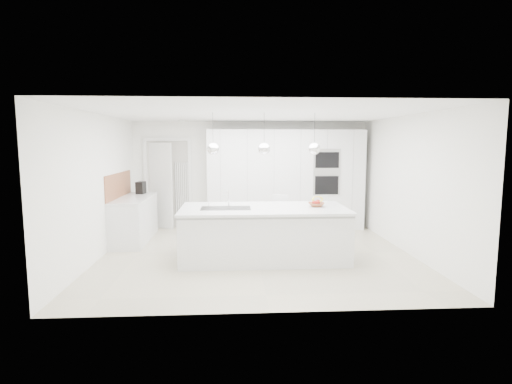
{
  "coord_description": "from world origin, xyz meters",
  "views": [
    {
      "loc": [
        -0.43,
        -6.99,
        1.99
      ],
      "look_at": [
        0.0,
        0.3,
        1.1
      ],
      "focal_mm": 28.0,
      "sensor_mm": 36.0,
      "label": 1
    }
  ],
  "objects": [
    {
      "name": "banana_bunch",
      "position": [
        1.05,
        -0.19,
        1.02
      ],
      "size": [
        0.25,
        0.18,
        0.23
      ],
      "primitive_type": "torus",
      "rotation": [
        1.22,
        0.0,
        0.35
      ],
      "color": "yellow",
      "rests_on": "fruit_bowl"
    },
    {
      "name": "oak_backsplash",
      "position": [
        -2.74,
        1.2,
        1.15
      ],
      "size": [
        0.02,
        1.8,
        0.5
      ],
      "primitive_type": "cube",
      "color": "#A46442",
      "rests_on": "wall_left"
    },
    {
      "name": "pendant_left",
      "position": [
        -0.75,
        -0.3,
        1.9
      ],
      "size": [
        0.2,
        0.2,
        0.2
      ],
      "primitive_type": "sphere",
      "color": "white",
      "rests_on": "ceiling"
    },
    {
      "name": "radiator",
      "position": [
        -1.63,
        2.46,
        0.85
      ],
      "size": [
        0.32,
        0.04,
        1.4
      ],
      "primitive_type": null,
      "color": "white",
      "rests_on": "floor"
    },
    {
      "name": "apple_extra_3",
      "position": [
        1.03,
        -0.24,
        0.97
      ],
      "size": [
        0.08,
        0.08,
        0.08
      ],
      "primitive_type": "sphere",
      "color": "#AC2019",
      "rests_on": "fruit_bowl"
    },
    {
      "name": "pendant_right",
      "position": [
        0.95,
        -0.3,
        1.9
      ],
      "size": [
        0.2,
        0.2,
        0.2
      ],
      "primitive_type": "sphere",
      "color": "white",
      "rests_on": "ceiling"
    },
    {
      "name": "wall_left",
      "position": [
        -2.75,
        0.0,
        1.25
      ],
      "size": [
        0.0,
        5.0,
        5.0
      ],
      "primitive_type": "plane",
      "rotation": [
        1.57,
        0.0,
        1.57
      ],
      "color": "white",
      "rests_on": "ground"
    },
    {
      "name": "apple_a",
      "position": [
        1.04,
        -0.2,
        0.97
      ],
      "size": [
        0.08,
        0.08,
        0.08
      ],
      "primitive_type": "sphere",
      "color": "#AC2019",
      "rests_on": "fruit_bowl"
    },
    {
      "name": "island_sink",
      "position": [
        -0.55,
        -0.3,
        0.82
      ],
      "size": [
        0.84,
        0.44,
        0.18
      ],
      "primitive_type": null,
      "color": "#3F3F42",
      "rests_on": "island_worktop"
    },
    {
      "name": "wall_back",
      "position": [
        0.0,
        2.5,
        1.25
      ],
      "size": [
        5.5,
        0.0,
        5.5
      ],
      "primitive_type": "plane",
      "rotation": [
        1.57,
        0.0,
        0.0
      ],
      "color": "white",
      "rests_on": "ground"
    },
    {
      "name": "floor",
      "position": [
        0.0,
        0.0,
        0.0
      ],
      "size": [
        5.5,
        5.5,
        0.0
      ],
      "primitive_type": "plane",
      "color": "#BFB599",
      "rests_on": "ground"
    },
    {
      "name": "hallway_door",
      "position": [
        -2.2,
        2.42,
        1.0
      ],
      "size": [
        0.76,
        0.38,
        2.0
      ],
      "primitive_type": "cube",
      "rotation": [
        0.0,
        0.0,
        -0.44
      ],
      "color": "white",
      "rests_on": "floor"
    },
    {
      "name": "apple_c",
      "position": [
        1.06,
        -0.16,
        0.97
      ],
      "size": [
        0.08,
        0.08,
        0.08
      ],
      "primitive_type": "sphere",
      "color": "#AC2019",
      "rests_on": "fruit_bowl"
    },
    {
      "name": "bar_stool_right",
      "position": [
        1.3,
        0.58,
        0.48
      ],
      "size": [
        0.42,
        0.51,
        0.97
      ],
      "primitive_type": null,
      "rotation": [
        0.0,
        0.0,
        0.26
      ],
      "color": "white",
      "rests_on": "floor"
    },
    {
      "name": "island_worktop",
      "position": [
        0.1,
        -0.25,
        0.88
      ],
      "size": [
        2.84,
        1.4,
        0.04
      ],
      "primitive_type": "cube",
      "color": "white",
      "rests_on": "island_base"
    },
    {
      "name": "tall_cabinets",
      "position": [
        0.8,
        2.2,
        1.15
      ],
      "size": [
        3.6,
        0.6,
        2.3
      ],
      "primitive_type": "cube",
      "color": "white",
      "rests_on": "floor"
    },
    {
      "name": "oven_stack",
      "position": [
        1.7,
        1.89,
        1.35
      ],
      "size": [
        0.62,
        0.04,
        1.05
      ],
      "primitive_type": null,
      "color": "#A5A5A8",
      "rests_on": "tall_cabinets"
    },
    {
      "name": "island_base",
      "position": [
        0.1,
        -0.3,
        0.43
      ],
      "size": [
        2.8,
        1.2,
        0.86
      ],
      "primitive_type": "cube",
      "color": "white",
      "rests_on": "floor"
    },
    {
      "name": "bar_stool_left",
      "position": [
        0.52,
        0.6,
        0.49
      ],
      "size": [
        0.43,
        0.52,
        0.98
      ],
      "primitive_type": null,
      "rotation": [
        0.0,
        0.0,
        -0.26
      ],
      "color": "white",
      "rests_on": "floor"
    },
    {
      "name": "pendant_mid",
      "position": [
        0.1,
        -0.3,
        1.9
      ],
      "size": [
        0.2,
        0.2,
        0.2
      ],
      "primitive_type": "sphere",
      "color": "white",
      "rests_on": "ceiling"
    },
    {
      "name": "apple_b",
      "position": [
        0.97,
        -0.24,
        0.97
      ],
      "size": [
        0.08,
        0.08,
        0.08
      ],
      "primitive_type": "sphere",
      "color": "#AC2019",
      "rests_on": "fruit_bowl"
    },
    {
      "name": "island_tap",
      "position": [
        -0.5,
        -0.1,
        1.05
      ],
      "size": [
        0.02,
        0.02,
        0.3
      ],
      "primitive_type": "cylinder",
      "color": "white",
      "rests_on": "island_worktop"
    },
    {
      "name": "left_worktop",
      "position": [
        -2.45,
        1.2,
        0.88
      ],
      "size": [
        0.62,
        1.82,
        0.04
      ],
      "primitive_type": "cube",
      "color": "white",
      "rests_on": "left_base_cabinets"
    },
    {
      "name": "ceiling",
      "position": [
        0.0,
        0.0,
        2.5
      ],
      "size": [
        5.5,
        5.5,
        0.0
      ],
      "primitive_type": "plane",
      "rotation": [
        3.14,
        0.0,
        0.0
      ],
      "color": "white",
      "rests_on": "wall_back"
    },
    {
      "name": "doorway_frame",
      "position": [
        -1.95,
        2.47,
        1.02
      ],
      "size": [
        1.11,
        0.08,
        2.13
      ],
      "primitive_type": null,
      "color": "white",
      "rests_on": "floor"
    },
    {
      "name": "left_base_cabinets",
      "position": [
        -2.45,
        1.2,
        0.43
      ],
      "size": [
        0.6,
        1.8,
        0.86
      ],
      "primitive_type": "cube",
      "color": "white",
      "rests_on": "floor"
    },
    {
      "name": "fruit_bowl",
      "position": [
        1.02,
        -0.21,
        0.93
      ],
      "size": [
        0.32,
        0.32,
        0.07
      ],
      "primitive_type": "imported",
      "rotation": [
        0.0,
        0.0,
        -0.13
      ],
      "color": "#A46442",
      "rests_on": "island_worktop"
    },
    {
      "name": "espresso_machine",
      "position": [
        -2.43,
        1.78,
        1.03
      ],
      "size": [
        0.19,
        0.27,
        0.26
      ],
      "primitive_type": "cube",
      "rotation": [
        0.0,
        0.0,
        -0.13
      ],
      "color": "black",
      "rests_on": "left_worktop"
    }
  ]
}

